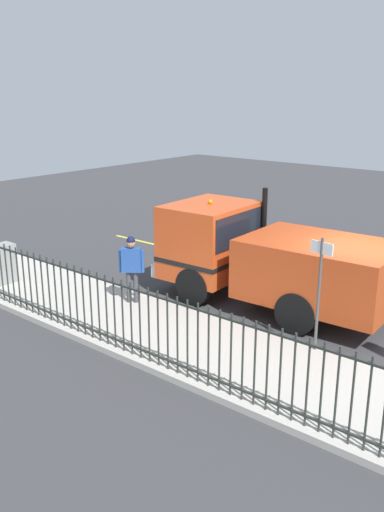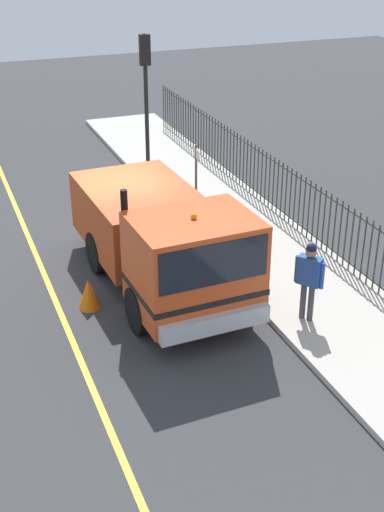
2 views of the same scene
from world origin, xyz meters
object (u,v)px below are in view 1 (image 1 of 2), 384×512
at_px(work_truck, 259,253).
at_px(street_sign, 320,281).
at_px(worker_standing, 132,262).
at_px(traffic_cone, 292,273).

bearing_deg(work_truck, street_sign, -126.66).
bearing_deg(worker_standing, street_sign, -29.56).
bearing_deg(traffic_cone, work_truck, -0.24).
distance_m(work_truck, traffic_cone, 1.97).
relative_size(work_truck, worker_standing, 3.57).
height_order(work_truck, worker_standing, work_truck).
xyz_separation_m(worker_standing, traffic_cone, (-3.92, 2.24, -0.83)).
bearing_deg(work_truck, traffic_cone, -2.63).
xyz_separation_m(traffic_cone, street_sign, (3.39, 2.45, 1.25)).
bearing_deg(worker_standing, traffic_cone, 24.26).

